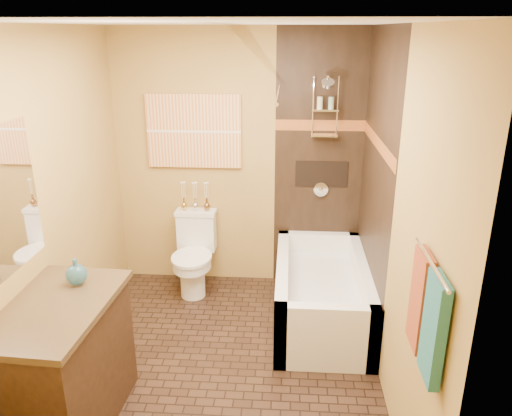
# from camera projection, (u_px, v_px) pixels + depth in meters

# --- Properties ---
(floor) EXTENTS (3.00, 3.00, 0.00)m
(floor) POSITION_uv_depth(u_px,v_px,m) (221.00, 368.00, 3.84)
(floor) COLOR black
(floor) RESTS_ON ground
(wall_left) EXTENTS (0.02, 3.00, 2.50)m
(wall_left) POSITION_uv_depth(u_px,v_px,m) (47.00, 213.00, 3.50)
(wall_left) COLOR #B08D44
(wall_left) RESTS_ON floor
(wall_right) EXTENTS (0.02, 3.00, 2.50)m
(wall_right) POSITION_uv_depth(u_px,v_px,m) (394.00, 221.00, 3.34)
(wall_right) COLOR #B08D44
(wall_right) RESTS_ON floor
(wall_back) EXTENTS (2.40, 0.02, 2.50)m
(wall_back) POSITION_uv_depth(u_px,v_px,m) (239.00, 162.00, 4.83)
(wall_back) COLOR #B08D44
(wall_back) RESTS_ON floor
(wall_front) EXTENTS (2.40, 0.02, 2.50)m
(wall_front) POSITION_uv_depth(u_px,v_px,m) (164.00, 348.00, 2.01)
(wall_front) COLOR #B08D44
(wall_front) RESTS_ON floor
(ceiling) EXTENTS (3.00, 3.00, 0.00)m
(ceiling) POSITION_uv_depth(u_px,v_px,m) (211.00, 23.00, 3.00)
(ceiling) COLOR silver
(ceiling) RESTS_ON wall_back
(alcove_tile_back) EXTENTS (0.85, 0.01, 2.50)m
(alcove_tile_back) POSITION_uv_depth(u_px,v_px,m) (319.00, 164.00, 4.77)
(alcove_tile_back) COLOR black
(alcove_tile_back) RESTS_ON wall_back
(alcove_tile_right) EXTENTS (0.01, 1.50, 2.50)m
(alcove_tile_right) POSITION_uv_depth(u_px,v_px,m) (375.00, 188.00, 4.05)
(alcove_tile_right) COLOR black
(alcove_tile_right) RESTS_ON wall_right
(mosaic_band_back) EXTENTS (0.85, 0.01, 0.10)m
(mosaic_band_back) POSITION_uv_depth(u_px,v_px,m) (321.00, 125.00, 4.63)
(mosaic_band_back) COLOR maroon
(mosaic_band_back) RESTS_ON alcove_tile_back
(mosaic_band_right) EXTENTS (0.01, 1.50, 0.10)m
(mosaic_band_right) POSITION_uv_depth(u_px,v_px,m) (377.00, 143.00, 3.92)
(mosaic_band_right) COLOR maroon
(mosaic_band_right) RESTS_ON alcove_tile_right
(alcove_niche) EXTENTS (0.50, 0.01, 0.25)m
(alcove_niche) POSITION_uv_depth(u_px,v_px,m) (321.00, 174.00, 4.79)
(alcove_niche) COLOR black
(alcove_niche) RESTS_ON alcove_tile_back
(shower_fixtures) EXTENTS (0.24, 0.33, 1.16)m
(shower_fixtures) POSITION_uv_depth(u_px,v_px,m) (325.00, 122.00, 4.52)
(shower_fixtures) COLOR silver
(shower_fixtures) RESTS_ON floor
(curtain_rod) EXTENTS (0.03, 1.55, 0.03)m
(curtain_rod) POSITION_uv_depth(u_px,v_px,m) (280.00, 90.00, 3.84)
(curtain_rod) COLOR silver
(curtain_rod) RESTS_ON wall_back
(towel_bar) EXTENTS (0.02, 0.55, 0.02)m
(towel_bar) POSITION_uv_depth(u_px,v_px,m) (431.00, 263.00, 2.29)
(towel_bar) COLOR silver
(towel_bar) RESTS_ON wall_right
(towel_teal) EXTENTS (0.05, 0.22, 0.52)m
(towel_teal) POSITION_uv_depth(u_px,v_px,m) (434.00, 329.00, 2.26)
(towel_teal) COLOR #21666F
(towel_teal) RESTS_ON towel_bar
(towel_rust) EXTENTS (0.05, 0.22, 0.52)m
(towel_rust) POSITION_uv_depth(u_px,v_px,m) (420.00, 300.00, 2.51)
(towel_rust) COLOR maroon
(towel_rust) RESTS_ON towel_bar
(sunset_painting) EXTENTS (0.90, 0.04, 0.70)m
(sunset_painting) POSITION_uv_depth(u_px,v_px,m) (194.00, 131.00, 4.73)
(sunset_painting) COLOR orange
(sunset_painting) RESTS_ON wall_back
(bathtub) EXTENTS (0.80, 1.50, 0.55)m
(bathtub) POSITION_uv_depth(u_px,v_px,m) (321.00, 297.00, 4.42)
(bathtub) COLOR white
(bathtub) RESTS_ON floor
(toilet) EXTENTS (0.40, 0.59, 0.78)m
(toilet) POSITION_uv_depth(u_px,v_px,m) (194.00, 254.00, 4.88)
(toilet) COLOR white
(toilet) RESTS_ON floor
(vanity) EXTENTS (0.67, 1.04, 0.89)m
(vanity) POSITION_uv_depth(u_px,v_px,m) (62.00, 366.00, 3.16)
(vanity) COLOR black
(vanity) RESTS_ON floor
(teal_bottle) EXTENTS (0.17, 0.17, 0.22)m
(teal_bottle) POSITION_uv_depth(u_px,v_px,m) (76.00, 272.00, 3.23)
(teal_bottle) COLOR #266274
(teal_bottle) RESTS_ON vanity
(bud_vases) EXTENTS (0.29, 0.06, 0.28)m
(bud_vases) POSITION_uv_depth(u_px,v_px,m) (195.00, 196.00, 4.86)
(bud_vases) COLOR gold
(bud_vases) RESTS_ON toilet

